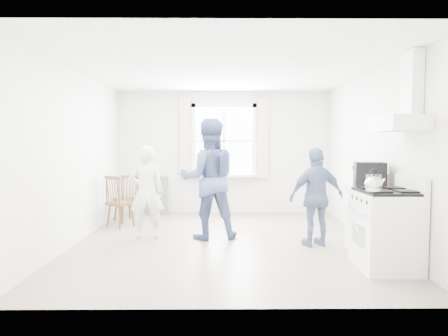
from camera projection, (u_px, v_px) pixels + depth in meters
room_shell at (225, 157)px, 6.05m from camera, size 4.62×5.12×2.64m
window_assembly at (224, 145)px, 8.48m from camera, size 1.88×0.24×1.70m
range_hood at (403, 110)px, 4.68m from camera, size 0.45×0.76×0.94m
shelf_unit at (158, 195)px, 8.42m from camera, size 0.40×0.30×0.80m
gas_stove at (386, 229)px, 4.78m from camera, size 0.68×0.76×1.12m
kettle at (374, 184)px, 4.53m from camera, size 0.19×0.19×0.27m
low_cabinet at (370, 220)px, 5.48m from camera, size 0.50×0.55×0.90m
stereo_stack at (369, 175)px, 5.44m from camera, size 0.46×0.42×0.35m
cardboard_box at (375, 181)px, 5.34m from camera, size 0.37×0.33×0.20m
windsor_chair_a at (128, 193)px, 7.61m from camera, size 0.53×0.53×0.91m
windsor_chair_b at (116, 196)px, 7.06m from camera, size 0.54×0.54×0.93m
person_left at (147, 192)px, 6.28m from camera, size 0.60×0.60×1.47m
person_mid at (209, 179)px, 6.28m from camera, size 1.04×1.04×1.89m
person_right at (317, 197)px, 5.82m from camera, size 1.03×1.03×1.45m
potted_plant at (224, 166)px, 8.43m from camera, size 0.19×0.19×0.32m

